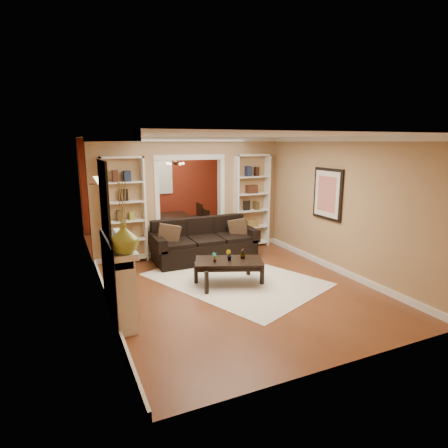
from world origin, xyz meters
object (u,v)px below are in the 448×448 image
bookshelf_right (251,201)px  bookshelf_left (124,211)px  fireplace (119,277)px  dining_table (177,227)px  coffee_table (229,272)px  sofa (205,240)px

bookshelf_right → bookshelf_left: bearing=180.0°
fireplace → dining_table: bearing=62.3°
coffee_table → bookshelf_left: bearing=147.5°
sofa → dining_table: 2.30m
sofa → fireplace: fireplace is taller
coffee_table → dining_table: 3.85m
sofa → bookshelf_left: (-1.62, 0.58, 0.70)m
sofa → bookshelf_right: size_ratio=1.01×
sofa → bookshelf_right: bearing=21.3°
sofa → bookshelf_left: bearing=160.3°
bookshelf_right → fireplace: (-3.64, -2.53, -0.57)m
bookshelf_left → fireplace: bookshelf_left is taller
sofa → bookshelf_right: 1.74m
bookshelf_right → dining_table: size_ratio=1.43×
bookshelf_left → fireplace: 2.65m
bookshelf_right → dining_table: 2.38m
dining_table → fireplace: bearing=152.3°
bookshelf_left → fireplace: size_ratio=1.35×
sofa → dining_table: bearing=88.2°
fireplace → dining_table: (2.23, 4.24, -0.30)m
coffee_table → bookshelf_right: 2.82m
sofa → coffee_table: (-0.13, -1.55, -0.22)m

